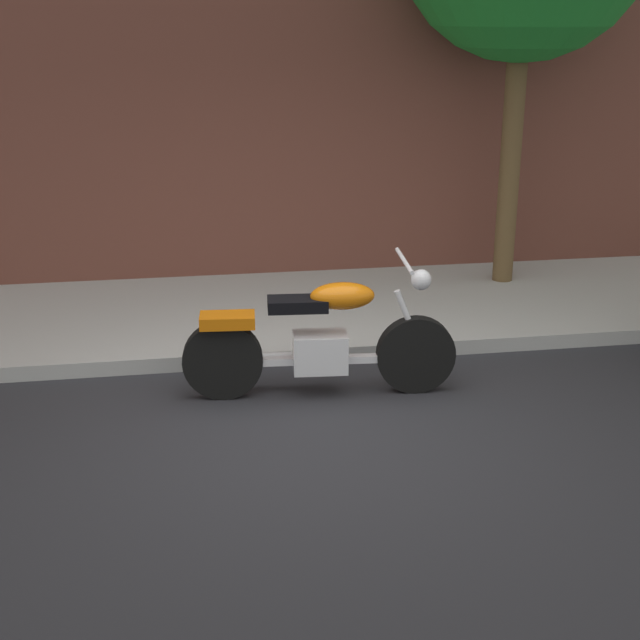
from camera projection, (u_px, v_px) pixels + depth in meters
name	position (u px, v px, depth m)	size (l,w,h in m)	color
ground_plane	(308.00, 426.00, 6.85)	(60.00, 60.00, 0.00)	#28282D
sidewalk	(272.00, 314.00, 9.14)	(22.14, 2.50, 0.14)	#A9A9A9
motorcycle	(320.00, 341.00, 7.26)	(2.24, 0.70, 1.15)	black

